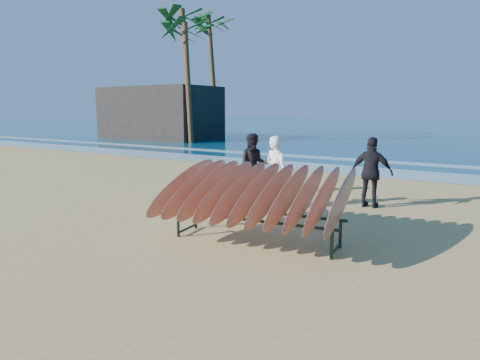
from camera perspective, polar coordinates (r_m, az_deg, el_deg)
The scene contains 12 objects.
ground at distance 8.58m, azimuth -2.92°, elevation -7.01°, with size 120.00×120.00×0.00m, color tan.
ocean at distance 61.91m, azimuth 28.49°, elevation 6.09°, with size 160.00×160.00×0.00m, color navy.
foam_near at distance 17.52m, azimuth 16.53°, elevation 1.13°, with size 160.00×160.00×0.00m, color white.
foam_far at distance 20.88m, azimuth 19.26°, elevation 2.27°, with size 160.00×160.00×0.00m, color white.
surfboard_rack at distance 7.76m, azimuth 2.15°, elevation -1.72°, with size 3.48×2.96×1.53m.
person_white at distance 10.53m, azimuth 4.85°, elevation 1.05°, with size 0.65×0.43×1.79m, color white.
person_dark_a at distance 12.04m, azimuth 1.84°, elevation 2.05°, with size 0.85×0.67×1.76m, color black.
person_dark_b at distance 11.05m, azimuth 17.13°, elevation 0.96°, with size 1.03×0.43×1.76m, color black.
building at distance 36.12m, azimuth -10.61°, elevation 8.77°, with size 9.39×5.21×4.17m, color #2D2823.
palm_left at distance 31.80m, azimuth -7.24°, elevation 20.37°, with size 5.20×5.20×9.39m.
palm_mid at distance 31.27m, azimuth -7.07°, elevation 18.89°, with size 5.20×5.20×8.47m.
palm_right at distance 37.14m, azimuth -3.69°, elevation 19.73°, with size 5.20×5.20×9.97m.
Camera 1 is at (4.82, -6.67, 2.43)m, focal length 32.00 mm.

